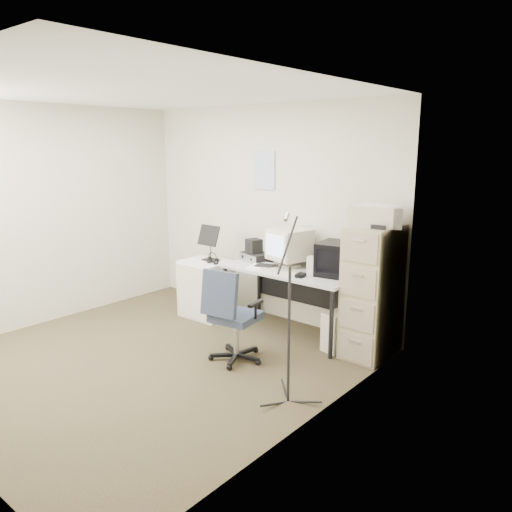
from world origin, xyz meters
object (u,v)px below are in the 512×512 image
Objects in this scene: filing_cabinet at (372,292)px; desk at (291,301)px; office_chair at (236,315)px; side_cart at (206,289)px.

filing_cabinet reaches higher than desk.
office_chair reaches higher than desk.
office_chair is at bearing -33.58° from side_cart.
desk is at bearing 8.82° from side_cart.
filing_cabinet is 1.89× the size of side_cart.
office_chair is (-0.94, -0.94, -0.19)m from filing_cabinet.
office_chair is (0.01, -0.91, 0.09)m from desk.
filing_cabinet is 0.87× the size of desk.
desk is (-0.95, -0.03, -0.29)m from filing_cabinet.
filing_cabinet is 1.34m from office_chair.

